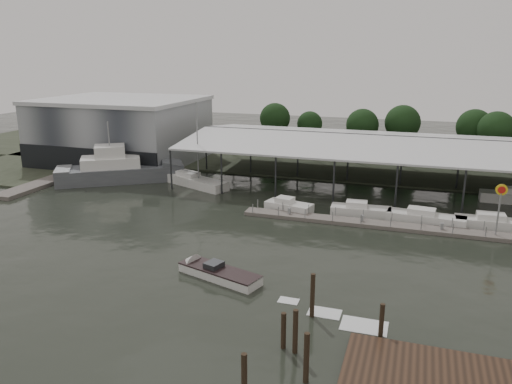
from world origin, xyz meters
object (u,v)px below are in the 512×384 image
(shell_fuel_sign, at_px, (500,200))
(white_sailboat, at_px, (195,181))
(grey_trawler, at_px, (120,170))
(speedboat_underway, at_px, (213,272))

(shell_fuel_sign, distance_m, white_sailboat, 37.91)
(shell_fuel_sign, xyz_separation_m, white_sailboat, (-36.68, 8.97, -3.29))
(grey_trawler, distance_m, speedboat_underway, 35.18)
(shell_fuel_sign, xyz_separation_m, speedboat_underway, (-23.05, -16.69, -3.53))
(grey_trawler, height_order, speedboat_underway, grey_trawler)
(shell_fuel_sign, relative_size, speedboat_underway, 0.30)
(grey_trawler, xyz_separation_m, white_sailboat, (11.33, 0.91, -0.94))
(grey_trawler, bearing_deg, speedboat_underway, -78.02)
(shell_fuel_sign, xyz_separation_m, grey_trawler, (-48.01, 8.06, -2.35))
(white_sailboat, bearing_deg, grey_trawler, -152.57)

